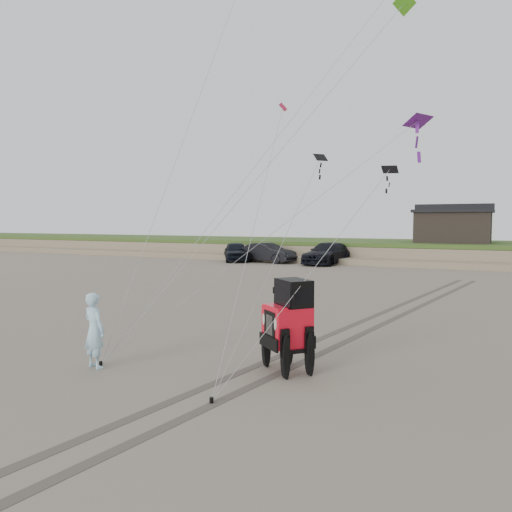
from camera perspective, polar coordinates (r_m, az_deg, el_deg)
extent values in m
plane|color=#6B6054|center=(11.92, -5.65, -13.52)|extent=(160.00, 160.00, 0.00)
cube|color=#7A6B54|center=(48.08, 19.28, 0.34)|extent=(160.00, 12.00, 1.40)
cube|color=#2D4719|center=(48.04, 19.31, 1.35)|extent=(160.00, 12.00, 0.35)
cube|color=#7A6B54|center=(41.69, 18.12, -0.79)|extent=(160.00, 3.50, 0.50)
cube|color=black|center=(46.79, 21.62, 3.03)|extent=(6.00, 5.00, 2.60)
cube|color=black|center=(46.79, 21.67, 4.78)|extent=(6.40, 5.40, 0.25)
cube|color=black|center=(46.80, 21.68, 5.24)|extent=(6.40, 1.20, 0.50)
imported|color=black|center=(44.72, -2.29, 0.52)|extent=(4.50, 5.40, 1.74)
imported|color=black|center=(43.30, 1.31, 0.38)|extent=(5.38, 2.67, 1.70)
imported|color=black|center=(42.04, 8.17, 0.29)|extent=(3.11, 6.39, 1.79)
imported|color=#99D5ED|center=(12.90, -17.98, -8.08)|extent=(0.76, 0.59, 1.86)
cube|color=#68198D|center=(22.12, 18.04, 14.45)|extent=(1.14, 1.40, 0.44)
cube|color=#67E829|center=(16.18, 16.61, 25.96)|extent=(0.55, 0.73, 0.46)
cube|color=black|center=(17.21, 7.39, 11.11)|extent=(0.43, 0.53, 0.27)
cube|color=black|center=(14.32, 15.05, 9.53)|extent=(0.45, 0.27, 0.22)
cube|color=#D21A51|center=(18.96, 3.10, 16.64)|extent=(0.47, 0.56, 0.28)
cylinder|color=black|center=(13.21, -17.33, -11.67)|extent=(0.08, 0.08, 0.12)
cylinder|color=black|center=(10.27, -5.11, -16.10)|extent=(0.08, 0.08, 0.12)
cube|color=#4C443D|center=(18.52, 12.17, -7.24)|extent=(4.42, 29.74, 0.01)
cube|color=#4C443D|center=(18.34, 14.61, -7.39)|extent=(4.42, 29.74, 0.01)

